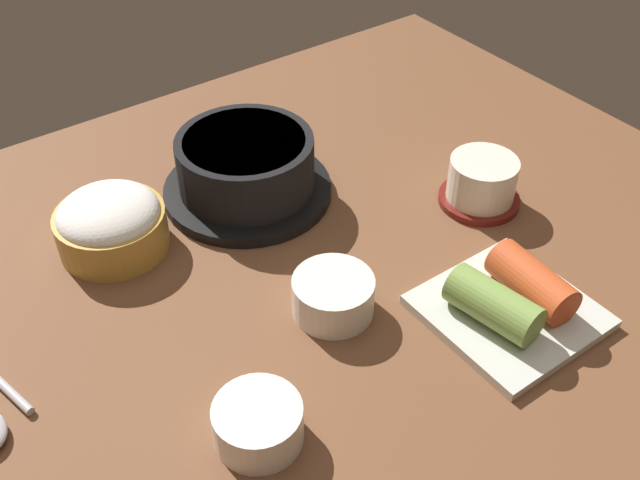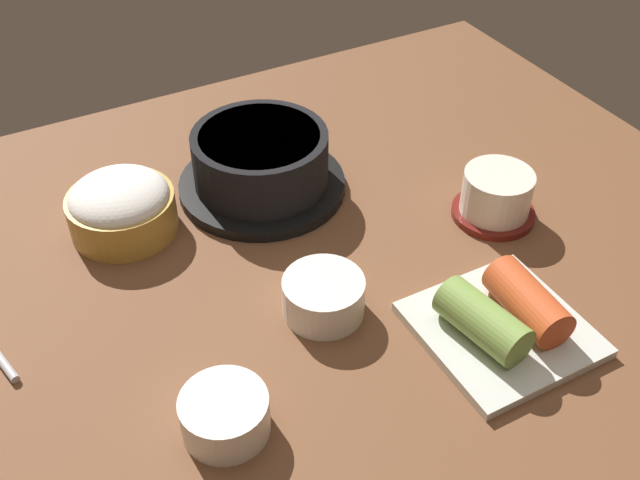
# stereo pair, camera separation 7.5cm
# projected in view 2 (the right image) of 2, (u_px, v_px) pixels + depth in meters

# --- Properties ---
(dining_table) EXTENTS (1.00, 0.76, 0.02)m
(dining_table) POSITION_uv_depth(u_px,v_px,m) (294.00, 264.00, 0.78)
(dining_table) COLOR brown
(dining_table) RESTS_ON ground
(stone_pot) EXTENTS (0.19, 0.19, 0.07)m
(stone_pot) POSITION_uv_depth(u_px,v_px,m) (261.00, 163.00, 0.84)
(stone_pot) COLOR black
(stone_pot) RESTS_ON dining_table
(rice_bowl) EXTENTS (0.11, 0.11, 0.06)m
(rice_bowl) POSITION_uv_depth(u_px,v_px,m) (121.00, 206.00, 0.79)
(rice_bowl) COLOR #B78C38
(rice_bowl) RESTS_ON dining_table
(tea_cup_with_saucer) EXTENTS (0.09, 0.09, 0.06)m
(tea_cup_with_saucer) POSITION_uv_depth(u_px,v_px,m) (496.00, 195.00, 0.81)
(tea_cup_with_saucer) COLOR maroon
(tea_cup_with_saucer) RESTS_ON dining_table
(banchan_cup_center) EXTENTS (0.08, 0.08, 0.04)m
(banchan_cup_center) POSITION_uv_depth(u_px,v_px,m) (324.00, 296.00, 0.70)
(banchan_cup_center) COLOR white
(banchan_cup_center) RESTS_ON dining_table
(kimchi_plate) EXTENTS (0.15, 0.15, 0.05)m
(kimchi_plate) POSITION_uv_depth(u_px,v_px,m) (503.00, 319.00, 0.68)
(kimchi_plate) COLOR silver
(kimchi_plate) RESTS_ON dining_table
(side_bowl_near) EXTENTS (0.07, 0.07, 0.04)m
(side_bowl_near) POSITION_uv_depth(u_px,v_px,m) (225.00, 414.00, 0.60)
(side_bowl_near) COLOR white
(side_bowl_near) RESTS_ON dining_table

